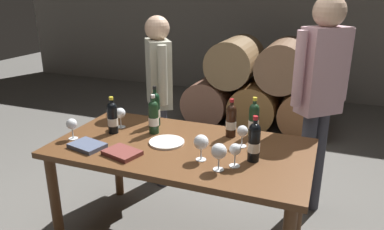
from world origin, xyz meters
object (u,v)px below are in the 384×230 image
wine_glass_1 (235,150)px  wine_glass_2 (201,143)px  wine_glass_5 (120,114)px  wine_bottle_3 (254,142)px  sommelier_presenting (320,88)px  wine_bottle_1 (154,117)px  wine_bottle_4 (254,120)px  wine_glass_4 (219,152)px  taster_seated_left (159,88)px  tasting_notebook (122,153)px  serving_plate (167,142)px  wine_bottle_5 (113,117)px  wine_bottle_0 (155,109)px  wine_bottle_2 (231,120)px  leather_ledger (87,146)px  wine_glass_3 (72,125)px  dining_table (181,158)px  wine_glass_0 (242,132)px

wine_glass_1 → wine_glass_2: 0.21m
wine_glass_5 → wine_bottle_3: bearing=-10.5°
sommelier_presenting → wine_bottle_1: bearing=-150.5°
wine_bottle_4 → wine_glass_4: size_ratio=1.74×
taster_seated_left → wine_glass_2: bearing=-51.0°
tasting_notebook → serving_plate: tasting_notebook is taller
sommelier_presenting → wine_glass_2: bearing=-124.3°
wine_bottle_4 → serving_plate: size_ratio=1.19×
wine_bottle_4 → wine_bottle_5: (-0.96, -0.30, -0.01)m
wine_bottle_5 → sommelier_presenting: size_ratio=0.16×
wine_bottle_0 → wine_bottle_2: wine_bottle_0 is taller
leather_ledger → wine_glass_2: bearing=20.4°
leather_ledger → tasting_notebook: bearing=10.4°
wine_bottle_0 → wine_glass_3: size_ratio=2.07×
wine_glass_3 → tasting_notebook: 0.47m
wine_bottle_5 → taster_seated_left: taster_seated_left is taller
wine_bottle_0 → wine_bottle_1: (0.06, -0.15, -0.01)m
wine_bottle_2 → wine_bottle_3: (0.23, -0.32, 0.00)m
wine_bottle_0 → wine_glass_4: 0.85m
wine_glass_5 → wine_bottle_5: bearing=-86.6°
wine_glass_3 → wine_glass_1: bearing=0.2°
wine_glass_2 → leather_ledger: (-0.76, -0.10, -0.10)m
wine_bottle_1 → wine_glass_4: (0.60, -0.38, -0.01)m
wine_glass_3 → dining_table: bearing=12.7°
wine_bottle_5 → tasting_notebook: size_ratio=1.23×
wine_bottle_5 → wine_bottle_1: bearing=20.7°
wine_bottle_1 → wine_glass_3: wine_bottle_1 is taller
wine_glass_0 → wine_bottle_4: bearing=81.6°
wine_bottle_4 → wine_bottle_0: bearing=-176.1°
wine_glass_4 → leather_ledger: wine_glass_4 is taller
wine_glass_2 → dining_table: bearing=141.6°
dining_table → wine_glass_5: (-0.55, 0.14, 0.20)m
wine_bottle_2 → wine_bottle_5: 0.85m
wine_bottle_1 → wine_glass_0: size_ratio=1.94×
wine_bottle_0 → wine_bottle_4: 0.74m
wine_bottle_1 → tasting_notebook: wine_bottle_1 is taller
dining_table → wine_bottle_3: (0.50, -0.05, 0.22)m
wine_bottle_2 → tasting_notebook: bearing=-135.8°
wine_bottle_3 → wine_glass_4: bearing=-130.0°
wine_bottle_4 → wine_glass_3: 1.26m
wine_glass_3 → sommelier_presenting: bearing=30.5°
sommelier_presenting → taster_seated_left: 1.33m
wine_bottle_3 → wine_glass_2: 0.32m
wine_glass_1 → sommelier_presenting: sommelier_presenting is taller
wine_glass_1 → tasting_notebook: bearing=-171.5°
wine_bottle_4 → tasting_notebook: wine_bottle_4 is taller
wine_glass_0 → taster_seated_left: 1.07m
wine_glass_0 → sommelier_presenting: 0.78m
wine_glass_5 → serving_plate: size_ratio=0.64×
wine_bottle_3 → serving_plate: (-0.60, 0.05, -0.12)m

